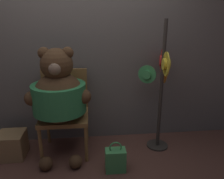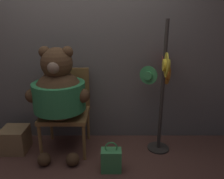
{
  "view_description": "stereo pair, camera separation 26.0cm",
  "coord_description": "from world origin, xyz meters",
  "px_view_note": "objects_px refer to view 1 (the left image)",
  "views": [
    {
      "loc": [
        0.1,
        -2.24,
        1.63
      ],
      "look_at": [
        0.35,
        0.22,
        0.83
      ],
      "focal_mm": 35.0,
      "sensor_mm": 36.0,
      "label": 1
    },
    {
      "loc": [
        0.36,
        -2.25,
        1.63
      ],
      "look_at": [
        0.35,
        0.22,
        0.83
      ],
      "focal_mm": 35.0,
      "sensor_mm": 36.0,
      "label": 2
    }
  ],
  "objects_px": {
    "teddy_bear": "(59,95)",
    "hat_display_rack": "(160,84)",
    "handbag_on_ground": "(115,160)",
    "chair": "(65,108)"
  },
  "relations": [
    {
      "from": "hat_display_rack",
      "to": "teddy_bear",
      "type": "bearing_deg",
      "value": -174.65
    },
    {
      "from": "hat_display_rack",
      "to": "handbag_on_ground",
      "type": "height_order",
      "value": "hat_display_rack"
    },
    {
      "from": "teddy_bear",
      "to": "hat_display_rack",
      "type": "height_order",
      "value": "hat_display_rack"
    },
    {
      "from": "chair",
      "to": "handbag_on_ground",
      "type": "distance_m",
      "value": 0.9
    },
    {
      "from": "hat_display_rack",
      "to": "handbag_on_ground",
      "type": "distance_m",
      "value": 1.06
    },
    {
      "from": "hat_display_rack",
      "to": "handbag_on_ground",
      "type": "bearing_deg",
      "value": -142.4
    },
    {
      "from": "chair",
      "to": "handbag_on_ground",
      "type": "xyz_separation_m",
      "value": [
        0.59,
        -0.54,
        -0.43
      ]
    },
    {
      "from": "hat_display_rack",
      "to": "handbag_on_ground",
      "type": "xyz_separation_m",
      "value": [
        -0.61,
        -0.47,
        -0.72
      ]
    },
    {
      "from": "teddy_bear",
      "to": "hat_display_rack",
      "type": "bearing_deg",
      "value": 5.35
    },
    {
      "from": "teddy_bear",
      "to": "handbag_on_ground",
      "type": "distance_m",
      "value": 0.98
    }
  ]
}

